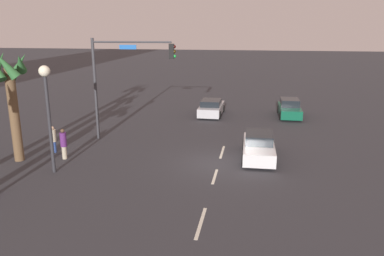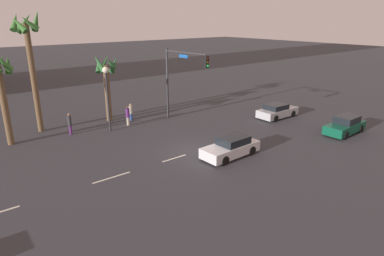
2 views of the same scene
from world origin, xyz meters
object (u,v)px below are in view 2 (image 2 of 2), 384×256
Objects in this scene: car_3 at (345,126)px; pedestrian_0 at (128,115)px; car_2 at (277,111)px; streetlamp at (107,86)px; traffic_signal at (180,73)px; car_1 at (231,147)px; pedestrian_2 at (131,112)px; pedestrian_1 at (70,123)px; palm_tree_2 at (29,49)px; palm_tree_1 at (106,76)px.

pedestrian_0 reaches higher than car_3.
car_2 is 16.43m from streetlamp.
traffic_signal is 6.70m from streetlamp.
car_1 is 0.67× the size of traffic_signal.
car_2 is 2.66× the size of pedestrian_2.
pedestrian_2 is (6.03, 0.49, -0.15)m from pedestrian_1.
traffic_signal is 1.20× the size of streetlamp.
traffic_signal is (-8.84, 11.62, 3.88)m from car_3.
traffic_signal reaches higher than pedestrian_2.
palm_tree_2 is (-8.95, 14.36, 6.37)m from car_1.
car_3 is 0.67× the size of palm_tree_1.
car_1 is 11.41m from car_3.
pedestrian_0 is 0.18× the size of palm_tree_2.
car_1 is 14.28m from palm_tree_1.
traffic_signal reaches higher than streetlamp.
car_3 is at bearing -45.61° from pedestrian_0.
pedestrian_0 is (-2.20, 11.05, 0.29)m from car_1.
pedestrian_1 reaches higher than car_3.
pedestrian_0 is (-4.48, 1.98, -3.62)m from traffic_signal.
pedestrian_2 is 4.01m from palm_tree_1.
car_1 is 1.03× the size of car_2.
car_2 is 0.69× the size of palm_tree_1.
pedestrian_1 is (-17.76, 7.68, 0.36)m from car_2.
car_1 is at bearing -158.79° from car_2.
pedestrian_0 is at bearing -75.10° from palm_tree_1.
pedestrian_2 is (2.99, 1.67, -3.10)m from streetlamp.
car_3 is at bearing -48.97° from palm_tree_1.
palm_tree_1 is 6.73m from palm_tree_2.
traffic_signal is 1.06× the size of palm_tree_1.
car_3 is 0.63× the size of traffic_signal.
streetlamp is 4.62m from pedestrian_2.
traffic_signal reaches higher than pedestrian_1.
traffic_signal is at bearing 75.91° from car_1.
pedestrian_0 is at bearing 101.27° from car_1.
car_3 is 21.59m from palm_tree_1.
pedestrian_0 is 9.67m from palm_tree_2.
car_3 is 20.46m from streetlamp.
pedestrian_1 is at bearing -175.32° from pedestrian_2.
palm_tree_1 is at bearing 131.03° from car_3.
pedestrian_2 is at bearing 145.13° from car_2.
traffic_signal is 0.67× the size of palm_tree_2.
traffic_signal is 6.79m from palm_tree_1.
traffic_signal is (-8.22, 5.00, 3.92)m from car_2.
car_2 is at bearing 21.21° from car_1.
traffic_signal is at bearing -23.87° from pedestrian_0.
palm_tree_2 is at bearing 172.00° from palm_tree_1.
car_1 is 11.86m from streetlamp.
streetlamp is at bearing -150.83° from pedestrian_2.
streetlamp is at bearing -166.76° from pedestrian_0.
palm_tree_2 is (-1.69, 2.61, 6.02)m from pedestrian_1.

